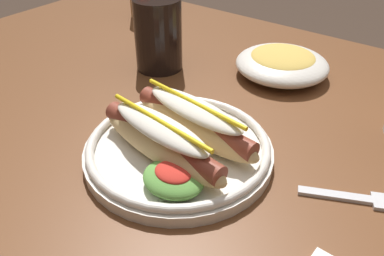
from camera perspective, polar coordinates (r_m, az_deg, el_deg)
name	(u,v)px	position (r m, az deg, el deg)	size (l,w,h in m)	color
dining_table	(216,164)	(0.68, 3.45, -5.15)	(1.36, 0.84, 0.74)	brown
hot_dog_plate	(178,142)	(0.52, -2.01, -2.04)	(0.25, 0.25, 0.08)	silver
fork	(359,199)	(0.51, 23.01, -9.39)	(0.12, 0.07, 0.00)	silver
soda_cup	(158,34)	(0.74, -4.90, 13.31)	(0.09, 0.09, 0.13)	black
side_bowl	(282,63)	(0.75, 12.87, 9.13)	(0.17, 0.17, 0.05)	silver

